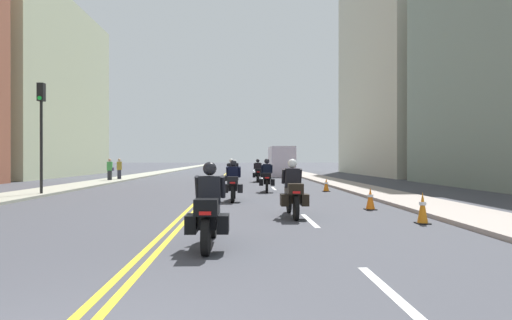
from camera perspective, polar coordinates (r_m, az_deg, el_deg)
The scene contains 22 objects.
ground_plane at distance 51.02m, azimuth -3.87°, elevation -1.70°, with size 264.00×264.00×0.00m, color #3E4047.
sidewalk_left at distance 51.89m, azimuth -12.76°, elevation -1.61°, with size 2.36×144.00×0.12m, color #989988.
sidewalk_right at distance 51.39m, azimuth 5.10°, elevation -1.62°, with size 2.36×144.00×0.12m, color #A1968D.
centreline_yellow_inner at distance 51.02m, azimuth -4.01°, elevation -1.70°, with size 0.12×132.00×0.01m, color yellow.
centreline_yellow_outer at distance 51.01m, azimuth -3.74°, elevation -1.70°, with size 0.12×132.00×0.01m, color yellow.
lane_dashes_white at distance 32.06m, azimuth 1.19°, elevation -2.79°, with size 0.14×56.40×0.01m.
building_left_1 at distance 44.84m, azimuth -27.54°, elevation 8.55°, with size 6.85×19.39×16.42m.
building_right_1 at distance 46.69m, azimuth 18.50°, elevation 13.18°, with size 7.05×19.84×24.36m.
motorcycle_0 at distance 7.81m, azimuth -6.45°, elevation -7.19°, with size 0.76×2.26×1.59m.
motorcycle_1 at distance 11.80m, azimuth 5.08°, elevation -4.54°, with size 0.76×2.28×1.64m.
motorcycle_2 at distance 16.23m, azimuth -3.15°, elevation -3.32°, with size 0.77×2.23×1.61m.
motorcycle_3 at distance 20.63m, azimuth 1.50°, elevation -2.54°, with size 0.78×2.14×1.66m.
motorcycle_4 at distance 25.02m, azimuth -3.43°, elevation -2.10°, with size 0.78×2.15×1.66m.
motorcycle_5 at distance 29.64m, azimuth 0.25°, elevation -1.75°, with size 0.76×2.22×1.65m.
motorcycle_6 at distance 33.17m, azimuth -2.94°, elevation -1.59°, with size 0.77×2.25×1.58m.
traffic_cone_0 at distance 11.35m, azimuth 21.94°, elevation -6.13°, with size 0.32×0.32×0.81m.
traffic_cone_1 at distance 21.20m, azimuth 9.63°, elevation -3.40°, with size 0.36×0.36×0.67m.
traffic_cone_2 at distance 13.92m, azimuth 15.45°, elevation -5.17°, with size 0.36×0.36×0.71m.
traffic_light_near at distance 20.69m, azimuth -27.44°, elevation 5.05°, with size 0.28×0.38×5.00m.
pedestrian_0 at distance 31.88m, azimuth -19.46°, elevation -1.27°, with size 0.49×0.23×1.67m.
pedestrian_1 at distance 33.14m, azimuth -18.29°, elevation -1.21°, with size 0.41×0.32×1.68m.
parked_truck at distance 40.14m, azimuth 3.42°, elevation -0.39°, with size 2.20×6.50×2.80m.
Camera 1 is at (1.59, -2.97, 1.64)m, focal length 29.08 mm.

